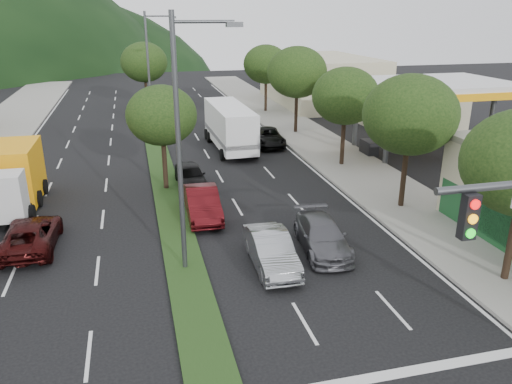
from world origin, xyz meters
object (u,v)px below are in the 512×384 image
object	(u,v)px
car_queue_a	(191,175)
sedan_silver	(271,250)
tree_med_near	(162,116)
streetlight_near	(184,135)
box_truck	(14,180)
car_queue_c	(202,203)
motorhome	(230,126)
suv_maroon	(31,235)
tree_r_e	(266,64)
streetlight_mid	(151,67)
tree_r_c	(346,96)
tree_r_b	(410,115)
car_queue_d	(267,137)
car_queue_b	(322,236)
tree_med_far	(144,62)
tree_r_d	(297,72)

from	to	relation	value
car_queue_a	sedan_silver	bearing A→B (deg)	-82.27
tree_med_near	streetlight_near	size ratio (longest dim) A/B	0.60
streetlight_near	box_truck	xyz separation A→B (m)	(-8.22, 9.21, -4.06)
car_queue_c	motorhome	bearing A→B (deg)	74.51
car_queue_c	motorhome	world-z (taller)	motorhome
sedan_silver	suv_maroon	distance (m)	10.70
tree_r_e	streetlight_mid	world-z (taller)	streetlight_mid
streetlight_near	box_truck	size ratio (longest dim) A/B	1.52
tree_r_c	motorhome	xyz separation A→B (m)	(-6.50, 6.35, -2.99)
streetlight_mid	tree_r_b	bearing A→B (deg)	-60.68
tree_r_c	box_truck	distance (m)	20.47
streetlight_near	car_queue_d	world-z (taller)	streetlight_near
tree_r_e	car_queue_c	size ratio (longest dim) A/B	1.46
tree_med_near	streetlight_near	xyz separation A→B (m)	(0.21, -10.00, 1.16)
streetlight_near	car_queue_b	xyz separation A→B (m)	(5.85, 0.30, -4.91)
tree_r_c	box_truck	size ratio (longest dim) A/B	0.99
box_truck	motorhome	world-z (taller)	motorhome
suv_maroon	streetlight_mid	bearing A→B (deg)	-105.72
motorhome	streetlight_mid	bearing A→B (deg)	127.46
streetlight_mid	suv_maroon	bearing A→B (deg)	-107.05
tree_r_b	tree_r_c	size ratio (longest dim) A/B	1.07
streetlight_mid	sedan_silver	world-z (taller)	streetlight_mid
tree_med_near	suv_maroon	world-z (taller)	tree_med_near
tree_r_c	streetlight_near	bearing A→B (deg)	-134.51
tree_r_b	suv_maroon	size ratio (longest dim) A/B	1.46
tree_r_b	suv_maroon	distance (m)	18.90
tree_med_far	car_queue_c	world-z (taller)	tree_med_far
car_queue_a	car_queue_b	distance (m)	10.99
tree_med_near	box_truck	bearing A→B (deg)	-174.38
tree_r_c	car_queue_b	bearing A→B (deg)	-116.94
tree_med_far	car_queue_b	xyz separation A→B (m)	(6.05, -35.70, -4.33)
tree_med_near	suv_maroon	size ratio (longest dim) A/B	1.27
tree_r_d	car_queue_c	distance (m)	20.22
tree_r_d	streetlight_mid	world-z (taller)	streetlight_mid
tree_r_d	motorhome	bearing A→B (deg)	-150.69
streetlight_near	tree_r_d	bearing A→B (deg)	61.80
tree_med_near	motorhome	distance (m)	10.35
streetlight_near	motorhome	world-z (taller)	streetlight_near
tree_med_near	suv_maroon	bearing A→B (deg)	-134.61
sedan_silver	motorhome	xyz separation A→B (m)	(2.02, 18.97, 1.03)
car_queue_a	car_queue_c	distance (m)	5.00
tree_r_d	suv_maroon	xyz separation A→B (m)	(-18.38, -18.47, -4.52)
tree_med_far	tree_r_b	bearing A→B (deg)	-69.44
tree_r_b	car_queue_c	distance (m)	11.41
tree_r_e	car_queue_d	bearing A→B (deg)	-104.44
tree_r_b	streetlight_near	size ratio (longest dim) A/B	0.69
tree_med_near	car_queue_a	xyz separation A→B (m)	(1.50, 0.30, -3.74)
streetlight_near	motorhome	distance (m)	19.48
car_queue_a	tree_r_c	bearing A→B (deg)	6.66
suv_maroon	tree_r_d	bearing A→B (deg)	-133.53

